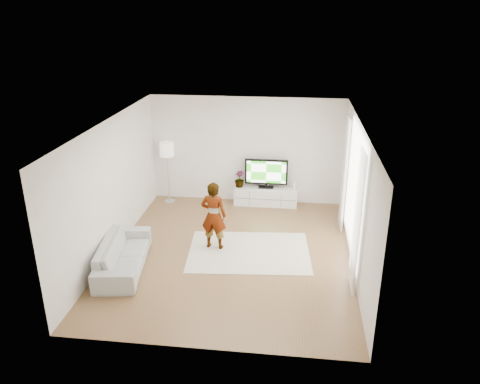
# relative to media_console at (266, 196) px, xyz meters

# --- Properties ---
(floor) EXTENTS (6.00, 6.00, 0.00)m
(floor) POSITION_rel_media_console_xyz_m (-0.54, -2.76, -0.23)
(floor) COLOR #936742
(floor) RESTS_ON ground
(ceiling) EXTENTS (6.00, 6.00, 0.00)m
(ceiling) POSITION_rel_media_console_xyz_m (-0.54, -2.76, 2.57)
(ceiling) COLOR white
(ceiling) RESTS_ON wall_back
(wall_left) EXTENTS (0.02, 6.00, 2.80)m
(wall_left) POSITION_rel_media_console_xyz_m (-3.04, -2.76, 1.17)
(wall_left) COLOR white
(wall_left) RESTS_ON floor
(wall_right) EXTENTS (0.02, 6.00, 2.80)m
(wall_right) POSITION_rel_media_console_xyz_m (1.96, -2.76, 1.17)
(wall_right) COLOR white
(wall_right) RESTS_ON floor
(wall_back) EXTENTS (5.00, 0.02, 2.80)m
(wall_back) POSITION_rel_media_console_xyz_m (-0.54, 0.24, 1.17)
(wall_back) COLOR white
(wall_back) RESTS_ON floor
(wall_front) EXTENTS (5.00, 0.02, 2.80)m
(wall_front) POSITION_rel_media_console_xyz_m (-0.54, -5.76, 1.17)
(wall_front) COLOR white
(wall_front) RESTS_ON floor
(window) EXTENTS (0.01, 2.60, 2.50)m
(window) POSITION_rel_media_console_xyz_m (1.94, -2.46, 1.22)
(window) COLOR white
(window) RESTS_ON wall_right
(curtain_near) EXTENTS (0.04, 0.70, 2.60)m
(curtain_near) POSITION_rel_media_console_xyz_m (1.86, -3.76, 1.12)
(curtain_near) COLOR white
(curtain_near) RESTS_ON floor
(curtain_far) EXTENTS (0.04, 0.70, 2.60)m
(curtain_far) POSITION_rel_media_console_xyz_m (1.86, -1.16, 1.12)
(curtain_far) COLOR white
(curtain_far) RESTS_ON floor
(media_console) EXTENTS (1.65, 0.47, 0.46)m
(media_console) POSITION_rel_media_console_xyz_m (0.00, 0.00, 0.00)
(media_console) COLOR white
(media_console) RESTS_ON floor
(television) EXTENTS (1.11, 0.22, 0.77)m
(television) POSITION_rel_media_console_xyz_m (0.00, 0.03, 0.65)
(television) COLOR black
(television) RESTS_ON media_console
(game_console) EXTENTS (0.09, 0.17, 0.23)m
(game_console) POSITION_rel_media_console_xyz_m (0.72, -0.00, 0.34)
(game_console) COLOR white
(game_console) RESTS_ON media_console
(potted_plant) EXTENTS (0.32, 0.32, 0.44)m
(potted_plant) POSITION_rel_media_console_xyz_m (-0.70, 0.00, 0.45)
(potted_plant) COLOR #3F7238
(potted_plant) RESTS_ON media_console
(rug) EXTENTS (2.71, 2.05, 0.01)m
(rug) POSITION_rel_media_console_xyz_m (-0.17, -2.65, -0.23)
(rug) COLOR beige
(rug) RESTS_ON floor
(player) EXTENTS (0.58, 0.42, 1.50)m
(player) POSITION_rel_media_console_xyz_m (-0.94, -2.53, 0.53)
(player) COLOR #334772
(player) RESTS_ON rug
(sofa) EXTENTS (1.10, 2.16, 0.60)m
(sofa) POSITION_rel_media_console_xyz_m (-2.60, -3.59, 0.07)
(sofa) COLOR #A8A9A4
(sofa) RESTS_ON floor
(floor_lamp) EXTENTS (0.36, 0.36, 1.64)m
(floor_lamp) POSITION_rel_media_console_xyz_m (-2.58, -0.12, 1.16)
(floor_lamp) COLOR silver
(floor_lamp) RESTS_ON floor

